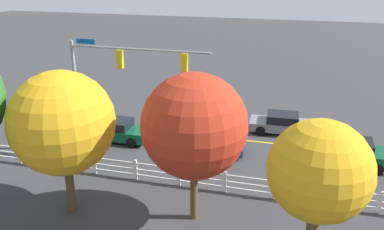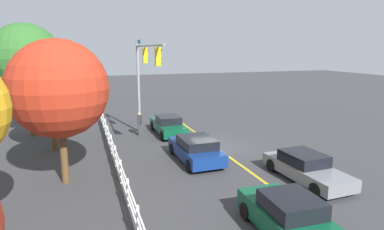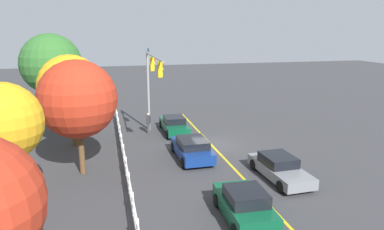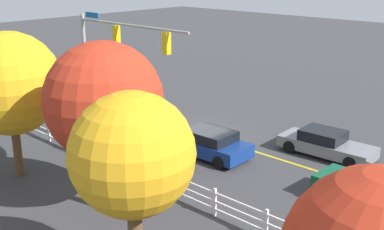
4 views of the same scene
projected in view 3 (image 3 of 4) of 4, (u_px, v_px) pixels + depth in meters
The scene contains 13 objects.
ground_plane at pixel (212, 145), 26.18m from camera, with size 120.00×120.00×0.00m, color #38383A.
lane_center_stripe at pixel (230, 164), 22.40m from camera, with size 28.00×0.16×0.01m, color gold.
signal_assembly at pixel (152, 76), 26.70m from camera, with size 8.03×0.38×6.80m.
car_0 at pixel (244, 205), 15.77m from camera, with size 4.07×2.02×1.50m.
car_1 at pixel (192, 148), 23.33m from camera, with size 4.50×2.09×1.38m.
car_2 at pixel (279, 168), 20.22m from camera, with size 4.78×2.04×1.31m.
car_3 at pixel (174, 125), 29.23m from camera, with size 4.69×1.84×1.38m.
pedestrian at pixel (148, 122), 28.92m from camera, with size 0.47×0.40×1.69m.
white_rail_fence at pixel (125, 159), 21.70m from camera, with size 26.10×0.10×1.15m.
tree_0 at pixel (70, 87), 25.13m from camera, with size 4.52×4.52×6.57m.
tree_1 at pixel (51, 64), 28.48m from camera, with size 4.82×4.82×7.96m.
tree_3 at pixel (78, 99), 20.02m from camera, with size 4.44×4.44×6.67m.
tree_4 at pixel (2, 123), 14.82m from camera, with size 3.37×3.37×6.19m.
Camera 3 is at (-23.86, 7.38, 8.27)m, focal length 33.48 mm.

